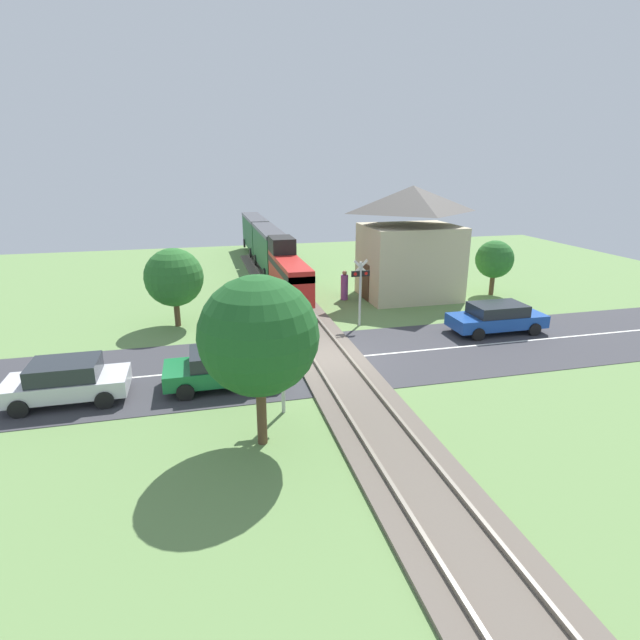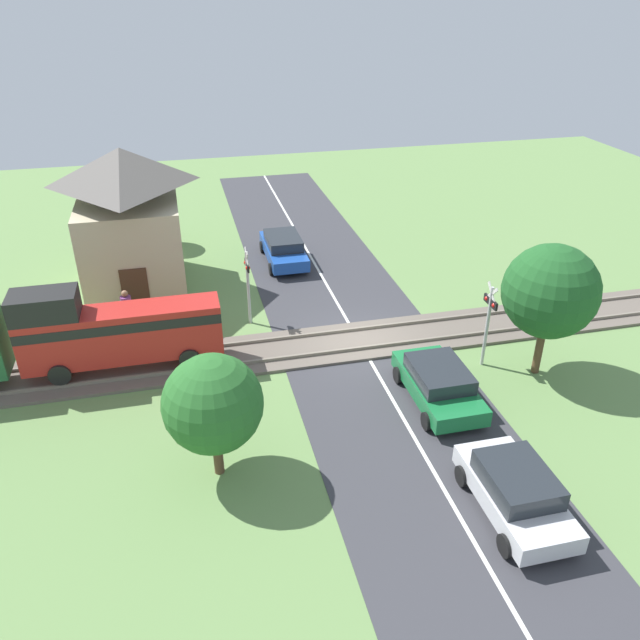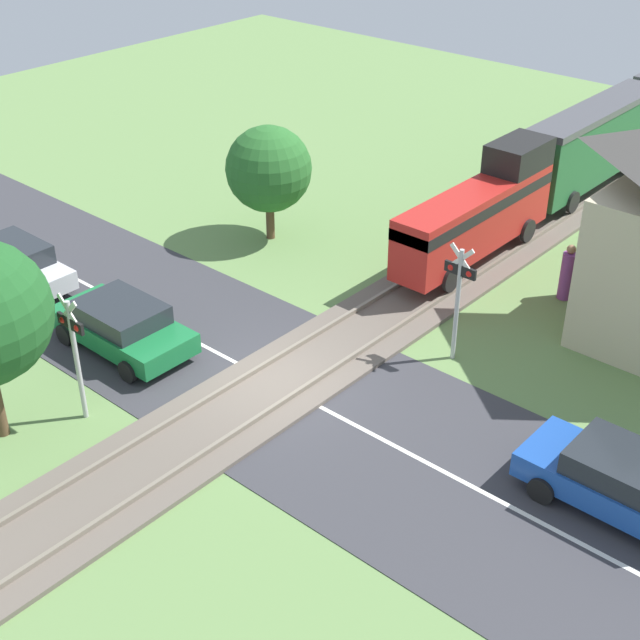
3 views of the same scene
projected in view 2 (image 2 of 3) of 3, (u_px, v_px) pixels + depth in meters
The scene contains 13 objects.
ground_plane at pixel (359, 342), 24.45m from camera, with size 60.00×60.00×0.00m, color #66894C.
road_surface at pixel (359, 342), 24.44m from camera, with size 48.00×6.40×0.02m.
track_bed at pixel (359, 341), 24.41m from camera, with size 2.80×48.00×0.24m.
car_near_crossing at pixel (438, 383), 20.73m from camera, with size 4.11×2.01×1.35m.
car_far_side at pixel (283, 248), 31.03m from camera, with size 4.45×1.93×1.38m.
car_behind_queue at pixel (515, 490), 16.35m from camera, with size 3.87×1.95×1.42m.
crossing_signal_west_approach at pixel (489, 315), 22.05m from camera, with size 0.90×0.18×3.27m.
crossing_signal_east_approach at pixel (248, 277), 24.82m from camera, with size 0.90×0.18×3.27m.
station_building at pixel (130, 223), 27.23m from camera, with size 5.68×4.54×6.41m.
pedestrian_by_station at pixel (128, 311), 25.04m from camera, with size 0.42×0.42×1.71m.
tree_by_station at pixel (150, 207), 32.22m from camera, with size 2.22×2.22×3.27m.
tree_roadside_hedge at pixel (213, 404), 16.89m from camera, with size 2.78×2.78×3.81m.
tree_beyond_track at pixel (550, 292), 21.07m from camera, with size 3.27×3.27×4.88m.
Camera 2 is at (-20.06, 6.38, 12.56)m, focal length 35.00 mm.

